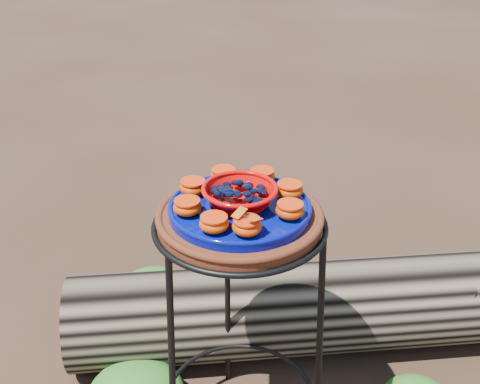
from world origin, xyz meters
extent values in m
cylinder|color=#44120D|center=(0.00, 0.00, 0.72)|extent=(0.38, 0.38, 0.03)
cylinder|color=#07035A|center=(0.00, 0.00, 0.74)|extent=(0.32, 0.32, 0.02)
ellipsoid|color=#C62A01|center=(-0.01, -0.12, 0.77)|extent=(0.06, 0.06, 0.03)
ellipsoid|color=#C62A01|center=(0.10, -0.07, 0.77)|extent=(0.06, 0.06, 0.03)
ellipsoid|color=#C62A01|center=(0.12, 0.02, 0.77)|extent=(0.06, 0.06, 0.03)
ellipsoid|color=#C62A01|center=(0.07, 0.10, 0.77)|extent=(0.06, 0.06, 0.03)
ellipsoid|color=#C62A01|center=(-0.02, 0.12, 0.77)|extent=(0.06, 0.06, 0.03)
ellipsoid|color=#C62A01|center=(-0.10, 0.07, 0.77)|extent=(0.06, 0.06, 0.03)
ellipsoid|color=#C62A01|center=(-0.12, -0.02, 0.77)|extent=(0.06, 0.06, 0.03)
ellipsoid|color=#C62A01|center=(-0.07, -0.10, 0.77)|extent=(0.06, 0.06, 0.03)
ellipsoid|color=#276D16|center=(-0.22, 0.62, 0.07)|extent=(0.27, 0.27, 0.13)
camera|label=1|loc=(-0.20, -1.16, 1.42)|focal=45.00mm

